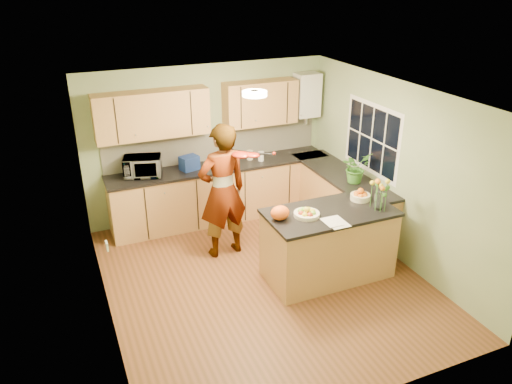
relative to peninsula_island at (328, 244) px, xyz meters
name	(u,v)px	position (x,y,z in m)	size (l,w,h in m)	color
floor	(263,279)	(-0.84, 0.23, -0.49)	(4.50, 4.50, 0.00)	brown
ceiling	(265,96)	(-0.84, 0.23, 2.01)	(4.00, 4.50, 0.02)	white
wall_back	(208,142)	(-0.84, 2.48, 0.76)	(4.00, 0.02, 2.50)	gray
wall_front	(369,295)	(-0.84, -2.02, 0.76)	(4.00, 0.02, 2.50)	gray
wall_left	(98,225)	(-2.84, 0.23, 0.76)	(0.02, 4.50, 2.50)	gray
wall_right	(396,172)	(1.16, 0.23, 0.76)	(0.02, 4.50, 2.50)	gray
back_counter	(221,192)	(-0.74, 2.18, -0.01)	(3.64, 0.62, 0.94)	#AA7D44
right_counter	(340,202)	(0.86, 1.08, -0.01)	(0.62, 2.24, 0.94)	#AA7D44
splashback	(214,144)	(-0.74, 2.47, 0.71)	(3.60, 0.02, 0.52)	beige
upper_cabinets	(199,109)	(-1.01, 2.31, 1.36)	(3.20, 0.34, 0.70)	#AA7D44
boiler	(307,95)	(0.86, 2.32, 1.41)	(0.40, 0.30, 0.86)	white
window_right	(372,139)	(1.15, 0.83, 1.06)	(0.01, 1.30, 1.05)	white
light_switch	(107,246)	(-2.82, -0.37, 0.81)	(0.02, 0.09, 0.09)	white
ceiling_lamp	(255,94)	(-0.84, 0.53, 1.98)	(0.30, 0.30, 0.07)	#FFEABF
peninsula_island	(328,244)	(0.00, 0.00, 0.00)	(1.69, 0.87, 0.97)	#AA7D44
fruit_dish	(307,213)	(-0.35, 0.00, 0.53)	(0.33, 0.33, 0.11)	beige
orange_bowl	(360,195)	(0.55, 0.15, 0.55)	(0.27, 0.27, 0.16)	beige
flower_vase	(380,186)	(0.60, -0.18, 0.81)	(0.26, 0.26, 0.49)	silver
orange_bag	(280,213)	(-0.70, 0.05, 0.57)	(0.24, 0.20, 0.18)	#E85613
papers	(336,222)	(-0.10, -0.30, 0.49)	(0.24, 0.33, 0.01)	silver
violinist	(223,191)	(-1.08, 1.10, 0.50)	(0.72, 0.47, 1.97)	#DCAE87
violin	(241,155)	(-0.88, 0.88, 1.09)	(0.60, 0.24, 0.12)	#560B05
microwave	(143,166)	(-1.97, 2.22, 0.61)	(0.55, 0.37, 0.30)	white
blue_box	(189,163)	(-1.25, 2.19, 0.56)	(0.27, 0.20, 0.22)	navy
kettle	(232,157)	(-0.56, 2.15, 0.58)	(0.17, 0.17, 0.31)	#BCBCC1
jar_cream	(250,155)	(-0.21, 2.23, 0.53)	(0.10, 0.10, 0.16)	beige
jar_white	(261,156)	(-0.06, 2.11, 0.53)	(0.10, 0.10, 0.15)	white
potted_plant	(356,167)	(0.86, 0.76, 0.68)	(0.41, 0.36, 0.46)	#3D7D29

